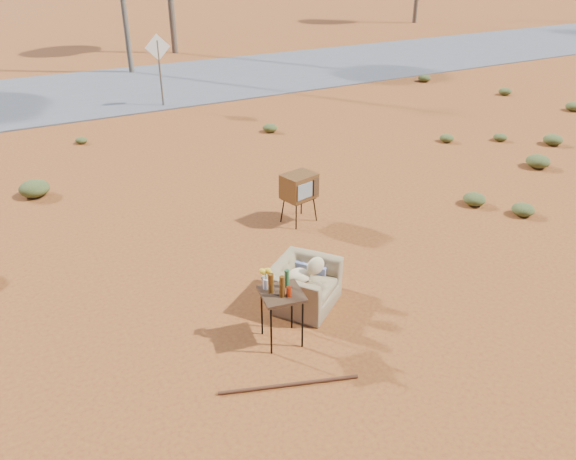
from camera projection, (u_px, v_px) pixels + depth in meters
ground at (333, 319)px, 7.74m from camera, size 140.00×140.00×0.00m
highway at (94, 92)px, 19.36m from camera, size 140.00×7.00×0.04m
armchair at (305, 277)px, 7.95m from camera, size 1.24×1.25×0.85m
tv_unit at (299, 187)px, 10.12m from camera, size 0.67×0.58×0.93m
side_table at (278, 290)px, 6.99m from camera, size 0.60×0.60×1.04m
rusty_bar at (289, 385)px, 6.56m from camera, size 1.58×0.59×0.04m
road_sign at (159, 57)px, 17.01m from camera, size 0.78×0.06×2.19m
scrub_patch at (171, 205)px, 10.74m from camera, size 17.49×8.07×0.33m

